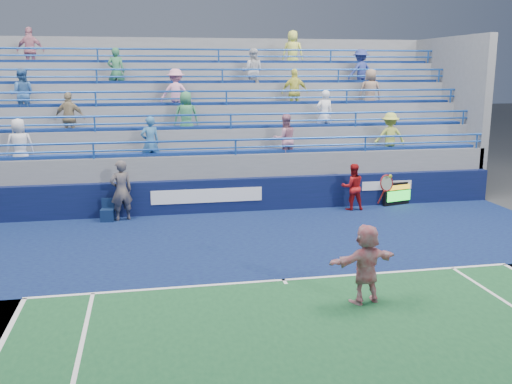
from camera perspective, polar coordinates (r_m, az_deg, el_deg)
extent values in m
plane|color=#333538|center=(12.84, 2.77, -8.86)|extent=(120.00, 120.00, 0.00)
cube|color=#0D1343|center=(14.86, 0.74, -5.85)|extent=(18.00, 8.40, 0.02)
cube|color=white|center=(12.83, 2.77, -8.77)|extent=(11.00, 0.10, 0.01)
cube|color=white|center=(12.74, 2.88, -8.93)|extent=(0.08, 0.30, 0.01)
cube|color=#091436|center=(18.80, -1.93, -0.29)|extent=(18.00, 0.30, 1.10)
cube|color=white|center=(18.51, -4.91, -0.37)|extent=(3.60, 0.02, 0.45)
cube|color=white|center=(20.09, 12.95, 0.65)|extent=(1.80, 0.02, 0.30)
cube|color=slate|center=(21.66, -3.17, 1.36)|extent=(18.00, 5.60, 1.10)
cube|color=slate|center=(21.59, -3.18, 2.34)|extent=(18.00, 5.60, 1.85)
cube|color=navy|center=(19.14, -2.24, 4.04)|extent=(17.40, 0.45, 0.10)
cylinder|color=#2053AF|center=(18.69, -2.06, 5.23)|extent=(18.00, 0.07, 0.07)
cube|color=slate|center=(22.02, -3.37, 3.51)|extent=(18.00, 4.60, 2.60)
cube|color=navy|center=(20.04, -2.70, 6.55)|extent=(17.40, 0.45, 0.10)
cylinder|color=#2053AF|center=(19.60, -2.54, 7.75)|extent=(18.00, 0.07, 0.07)
cube|color=slate|center=(22.46, -3.55, 4.65)|extent=(18.00, 3.60, 3.35)
cube|color=navy|center=(20.96, -3.13, 8.85)|extent=(17.40, 0.45, 0.10)
cylinder|color=#2053AF|center=(20.55, -2.98, 10.05)|extent=(18.00, 0.07, 0.07)
cube|color=slate|center=(22.91, -3.73, 5.74)|extent=(18.00, 2.60, 4.10)
cube|color=navy|center=(21.93, -3.52, 10.96)|extent=(17.40, 0.45, 0.10)
cylinder|color=#2053AF|center=(21.52, -3.39, 12.13)|extent=(18.00, 0.07, 0.07)
cube|color=slate|center=(23.36, -3.90, 6.78)|extent=(18.00, 1.60, 4.85)
cube|color=navy|center=(22.91, -3.88, 12.88)|extent=(17.40, 0.45, 0.10)
cylinder|color=#2053AF|center=(22.53, -3.77, 14.04)|extent=(18.00, 0.07, 0.07)
imported|color=navy|center=(23.31, 10.41, 11.79)|extent=(1.23, 0.92, 1.70)
imported|color=white|center=(20.79, 6.85, 7.74)|extent=(0.64, 0.44, 1.70)
imported|color=silver|center=(19.26, -22.54, 4.31)|extent=(0.94, 0.74, 1.70)
imported|color=teal|center=(18.87, -10.54, 4.89)|extent=(0.70, 0.55, 1.70)
imported|color=#947663|center=(22.41, 11.34, 9.82)|extent=(0.90, 0.65, 1.70)
imported|color=#3A6BAE|center=(21.13, -22.34, 9.04)|extent=(0.83, 0.64, 1.70)
imported|color=#9D8B69|center=(19.94, -18.12, 7.04)|extent=(1.05, 0.59, 1.70)
imported|color=#397D51|center=(21.75, -13.80, 11.63)|extent=(0.67, 0.49, 1.70)
imported|color=#BC7993|center=(19.44, 2.91, 5.28)|extent=(0.89, 0.73, 1.70)
imported|color=pink|center=(23.09, -21.61, 13.01)|extent=(1.05, 0.56, 1.70)
imported|color=#F8FF63|center=(23.50, 3.69, 13.79)|extent=(0.95, 0.75, 1.70)
imported|color=#3C8556|center=(19.84, -6.99, 7.53)|extent=(0.85, 0.57, 1.70)
imported|color=#EBE95B|center=(21.46, 3.89, 9.94)|extent=(1.00, 0.42, 1.70)
imported|color=#F69FC4|center=(20.78, -8.00, 9.78)|extent=(1.16, 0.75, 1.70)
imported|color=silver|center=(22.11, -0.35, 11.97)|extent=(0.98, 0.85, 1.70)
imported|color=#BAC84D|center=(20.68, 13.23, 5.39)|extent=(1.17, 0.77, 1.70)
cube|color=black|center=(20.27, 13.98, -0.17)|extent=(1.15, 0.41, 0.80)
cube|color=gold|center=(20.16, 14.10, 0.45)|extent=(0.98, 0.02, 0.16)
cube|color=#19E533|center=(20.22, 14.05, -0.38)|extent=(0.98, 0.02, 0.36)
cube|color=#0D1D40|center=(18.19, -14.62, -2.25)|extent=(0.44, 0.44, 0.39)
cube|color=#0D1D40|center=(18.28, -14.64, -1.06)|extent=(0.40, 0.09, 0.31)
imported|color=white|center=(11.62, 10.95, -7.08)|extent=(1.58, 0.80, 1.63)
torus|color=#AD1516|center=(11.34, 12.93, 0.88)|extent=(0.34, 0.19, 0.33)
cylinder|color=#AD1516|center=(11.35, 12.40, -0.48)|extent=(0.07, 0.19, 0.30)
sphere|color=#D3DF33|center=(11.29, 13.29, 1.54)|extent=(0.07, 0.07, 0.07)
imported|color=#151E3B|center=(18.03, -13.33, 0.14)|extent=(0.81, 0.66, 1.90)
imported|color=#A81314|center=(19.19, 9.64, 0.50)|extent=(0.79, 0.63, 1.56)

